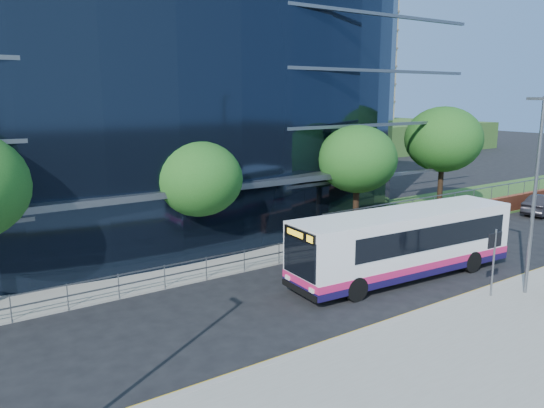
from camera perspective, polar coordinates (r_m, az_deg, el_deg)
ground at (r=21.31m, az=11.95°, el=-11.22°), size 200.00×200.00×0.00m
pavement_near at (r=18.57m, az=23.63°, el=-15.32°), size 80.00×8.00×0.15m
kerb at (r=20.67m, az=14.01°, el=-11.83°), size 80.00×0.25×0.16m
yellow_line_outer at (r=20.82m, az=13.58°, el=-11.85°), size 80.00×0.08×0.01m
yellow_line_inner at (r=20.91m, az=13.27°, el=-11.73°), size 80.00×0.08×0.01m
far_forecourt at (r=27.00m, az=-14.83°, el=-6.30°), size 50.00×8.00×0.10m
grass_verge at (r=46.24m, az=22.62°, el=0.63°), size 36.00×8.00×0.12m
glass_office at (r=35.73m, az=-17.99°, el=10.80°), size 44.00×23.10×16.00m
retaining_wall at (r=40.88m, az=23.97°, el=-0.04°), size 34.00×0.40×2.11m
guard_railings at (r=22.56m, az=-16.20°, el=-7.91°), size 24.00×0.05×1.10m
apartment_block at (r=84.51m, az=-1.37°, el=13.65°), size 60.00×42.00×30.00m
street_sign at (r=23.12m, az=22.80°, el=-4.44°), size 0.85×0.09×2.80m
tree_far_b at (r=25.84m, az=-7.90°, el=2.68°), size 4.29×4.29×6.05m
tree_far_c at (r=31.19m, az=9.17°, el=4.78°), size 4.62×4.62×6.51m
tree_far_d at (r=38.49m, az=17.95°, el=6.62°), size 5.28×5.28×7.44m
tree_dist_e at (r=65.85m, az=1.11°, el=8.48°), size 4.62×4.62×6.51m
tree_dist_f at (r=77.74m, az=9.94°, el=8.56°), size 4.29×4.29×6.05m
streetlight_east at (r=23.62m, az=26.40°, el=1.29°), size 0.15×0.77×8.00m
city_bus at (r=24.84m, az=14.16°, el=-4.03°), size 11.52×3.39×3.08m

